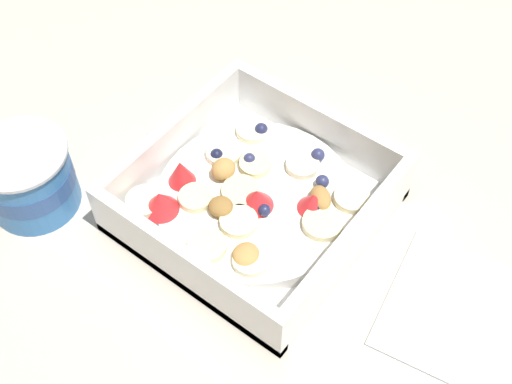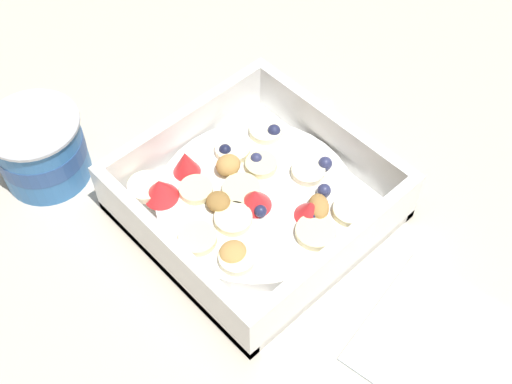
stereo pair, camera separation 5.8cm
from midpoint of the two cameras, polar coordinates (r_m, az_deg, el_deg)
name	(u,v)px [view 2 (the right image)]	position (r m, az deg, el deg)	size (l,w,h in m)	color
ground_plane	(276,205)	(0.61, 4.44, -1.26)	(2.40, 2.40, 0.00)	beige
fruit_bowl	(254,200)	(0.59, 2.64, -0.83)	(0.20, 0.20, 0.06)	white
spoon	(212,118)	(0.67, -1.25, 6.11)	(0.11, 0.16, 0.01)	silver
yogurt_cup	(40,148)	(0.63, -15.34, 3.42)	(0.08, 0.08, 0.07)	#3370B7
folded_napkin	(441,349)	(0.56, 18.34, -12.72)	(0.12, 0.12, 0.01)	silver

